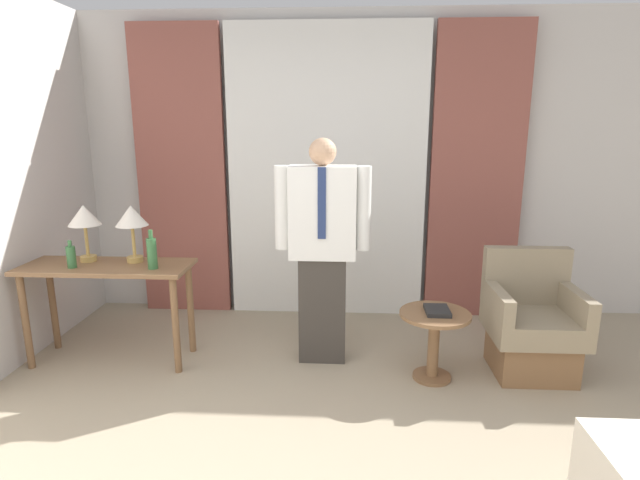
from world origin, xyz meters
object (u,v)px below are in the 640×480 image
object	(u,v)px
table_lamp_left	(84,218)
table_lamp_right	(132,219)
bottle_by_lamp	(71,256)
armchair	(531,327)
desk	(108,281)
bottle_near_edge	(152,253)
person	(323,245)
book	(437,311)
side_table	(434,334)

from	to	relation	value
table_lamp_left	table_lamp_right	bearing A→B (deg)	0.00
bottle_by_lamp	armchair	size ratio (longest dim) A/B	0.23
desk	bottle_near_edge	xyz separation A→B (m)	(0.38, -0.07, 0.24)
table_lamp_right	armchair	bearing A→B (deg)	-2.00
table_lamp_left	armchair	world-z (taller)	table_lamp_left
desk	bottle_near_edge	bearing A→B (deg)	-11.21
person	book	size ratio (longest dim) A/B	7.91
side_table	book	size ratio (longest dim) A/B	2.34
desk	table_lamp_left	world-z (taller)	table_lamp_left
bottle_by_lamp	book	size ratio (longest dim) A/B	0.95
table_lamp_right	side_table	distance (m)	2.30
table_lamp_left	person	bearing A→B (deg)	0.20
armchair	book	xyz separation A→B (m)	(-0.69, -0.15, 0.17)
table_lamp_left	armchair	distance (m)	3.31
bottle_by_lamp	side_table	size ratio (longest dim) A/B	0.41
desk	book	bearing A→B (deg)	-3.83
table_lamp_left	person	world-z (taller)	person
side_table	armchair	bearing A→B (deg)	12.19
side_table	book	xyz separation A→B (m)	(0.01, 0.00, 0.17)
person	book	xyz separation A→B (m)	(0.79, -0.26, -0.38)
table_lamp_left	side_table	distance (m)	2.64
bottle_by_lamp	armchair	distance (m)	3.29
bottle_by_lamp	side_table	bearing A→B (deg)	-1.71
bottle_near_edge	side_table	xyz separation A→B (m)	(1.97, -0.08, -0.52)
table_lamp_left	bottle_near_edge	world-z (taller)	table_lamp_left
table_lamp_left	bottle_near_edge	xyz separation A→B (m)	(0.55, -0.17, -0.21)
bottle_by_lamp	book	bearing A→B (deg)	-1.67
side_table	table_lamp_right	bearing A→B (deg)	173.34
table_lamp_right	person	bearing A→B (deg)	0.25
table_lamp_left	bottle_near_edge	bearing A→B (deg)	-16.95
table_lamp_right	side_table	size ratio (longest dim) A/B	0.86
bottle_by_lamp	person	world-z (taller)	person
table_lamp_left	side_table	bearing A→B (deg)	-5.73
bottle_by_lamp	desk	bearing A→B (deg)	22.10
bottle_near_edge	book	size ratio (longest dim) A/B	1.34
bottle_by_lamp	table_lamp_right	bearing A→B (deg)	24.93
person	side_table	bearing A→B (deg)	-18.37
table_lamp_left	bottle_by_lamp	bearing A→B (deg)	-98.79
desk	side_table	world-z (taller)	desk
desk	table_lamp_right	distance (m)	0.49
person	side_table	distance (m)	0.99
bottle_near_edge	table_lamp_left	bearing A→B (deg)	163.05
desk	person	size ratio (longest dim) A/B	0.74
table_lamp_right	side_table	world-z (taller)	table_lamp_right
person	book	distance (m)	0.92
person	side_table	xyz separation A→B (m)	(0.78, -0.26, -0.55)
table_lamp_right	armchair	world-z (taller)	table_lamp_right
bottle_near_edge	armchair	xyz separation A→B (m)	(2.67, 0.07, -0.52)
desk	bottle_by_lamp	size ratio (longest dim) A/B	6.13
bottle_near_edge	person	xyz separation A→B (m)	(1.19, 0.17, 0.03)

